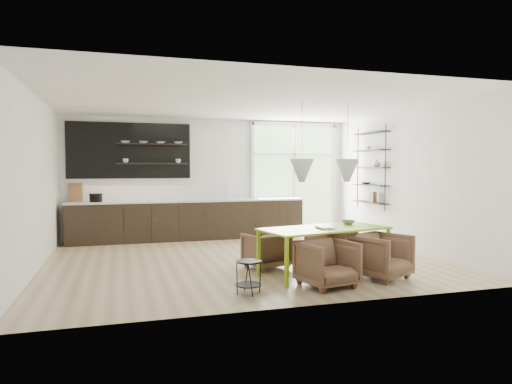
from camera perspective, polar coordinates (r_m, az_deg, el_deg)
The scene contains 11 objects.
room at distance 9.61m, azimuth 0.07°, elevation 1.62°, with size 7.02×6.01×2.91m.
kitchen_run at distance 10.95m, azimuth -8.78°, elevation -2.77°, with size 5.54×0.69×2.75m.
right_shelving at distance 10.81m, azimuth 14.22°, elevation 2.69°, with size 0.26×1.22×1.90m.
dining_table at distance 7.37m, azimuth 8.56°, elevation -4.82°, with size 2.19×1.32×0.75m.
armchair_back_left at distance 7.79m, azimuth 1.26°, elevation -7.28°, with size 0.64×0.66×0.60m, color brown.
armchair_back_right at distance 8.33m, azimuth 9.29°, elevation -6.50°, with size 0.69×0.71×0.65m, color brown.
armchair_front_left at distance 6.65m, azimuth 8.88°, elevation -8.83°, with size 0.71×0.73×0.67m, color brown.
armchair_front_right at distance 7.30m, azimuth 15.39°, elevation -7.74°, with size 0.74×0.76×0.69m, color brown.
wire_stool at distance 6.21m, azimuth -0.93°, elevation -10.05°, with size 0.36×0.36×0.45m.
table_book at distance 7.23m, azimuth 7.79°, elevation -4.44°, with size 0.24×0.32×0.03m, color white.
table_bowl at distance 7.89m, azimuth 11.47°, elevation -3.71°, with size 0.21×0.21×0.07m, color #53824D.
Camera 1 is at (-2.19, -8.10, 1.69)m, focal length 32.00 mm.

